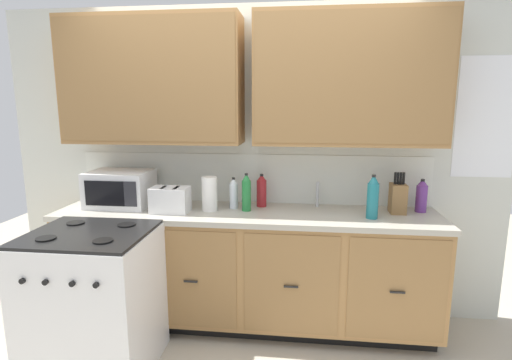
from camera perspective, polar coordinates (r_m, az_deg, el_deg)
The scene contains 14 objects.
ground_plane at distance 3.16m, azimuth -2.16°, elevation -22.54°, with size 8.00×8.00×0.00m, color #B2A893.
wall_unit at distance 3.13m, azimuth -0.90°, elevation 9.56°, with size 4.06×0.40×2.49m.
counter_run at distance 3.19m, azimuth -1.35°, elevation -12.39°, with size 2.89×0.64×0.93m.
stove_range at distance 2.93m, azimuth -22.10°, elevation -15.66°, with size 0.76×0.68×0.95m.
microwave at distance 3.36m, azimuth -18.78°, elevation -1.17°, with size 0.48×0.37×0.28m.
toaster at distance 3.07m, azimuth -12.12°, elevation -2.76°, with size 0.28×0.18×0.19m.
knife_block at distance 3.15m, azimuth 19.56°, elevation -2.42°, with size 0.11×0.14×0.31m.
sink_faucet at distance 3.20m, azimuth 8.74°, elevation -2.02°, with size 0.02×0.02×0.20m, color #B2B5BA.
paper_towel_roll at distance 3.06m, azimuth -6.64°, elevation -1.96°, with size 0.12×0.12×0.26m, color white.
bottle_red at distance 3.16m, azimuth 0.79°, elevation -1.53°, with size 0.08×0.08×0.26m.
bottle_green at distance 3.03m, azimuth -1.29°, elevation -1.81°, with size 0.07×0.07×0.29m.
bottle_violet at distance 3.25m, azimuth 22.53°, elevation -2.11°, with size 0.08×0.08×0.25m.
bottle_teal at distance 2.94m, azimuth 16.31°, elevation -2.37°, with size 0.08×0.08×0.32m.
bottle_clear at distance 3.11m, azimuth -3.20°, elevation -1.91°, with size 0.07×0.07×0.24m.
Camera 1 is at (0.42, -2.61, 1.73)m, focal length 28.07 mm.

